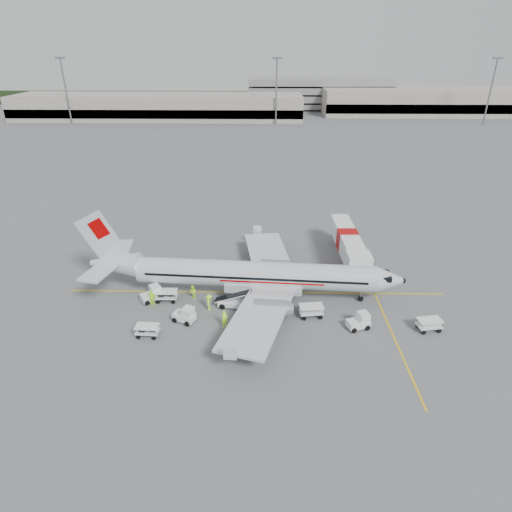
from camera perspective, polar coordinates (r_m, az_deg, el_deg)
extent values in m
plane|color=#56595B|center=(50.59, -0.04, -4.87)|extent=(360.00, 360.00, 0.00)
cube|color=yellow|center=(50.58, -0.04, -4.86)|extent=(44.00, 0.20, 0.01)
cube|color=yellow|center=(45.86, 17.80, -10.00)|extent=(0.20, 20.00, 0.01)
cone|color=#F04E12|center=(54.55, 15.07, -2.98)|extent=(0.40, 0.40, 0.65)
cone|color=#F04E12|center=(63.08, 3.25, 2.04)|extent=(0.34, 0.34, 0.56)
cone|color=#F04E12|center=(42.07, -0.63, -11.71)|extent=(0.36, 0.36, 0.59)
imported|color=#C1FF25|center=(44.48, -4.20, -8.37)|extent=(0.82, 0.80, 1.90)
imported|color=#C1FF25|center=(49.52, -8.41, -4.81)|extent=(0.96, 1.02, 1.66)
imported|color=#C1FF25|center=(47.27, -6.26, -6.15)|extent=(0.82, 1.29, 1.90)
imported|color=#C1FF25|center=(49.24, -13.70, -5.39)|extent=(1.13, 0.55, 1.87)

